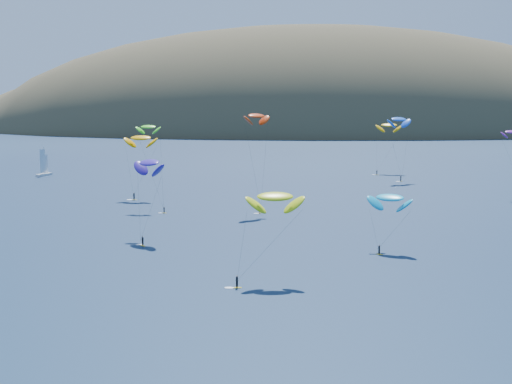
{
  "coord_description": "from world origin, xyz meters",
  "views": [
    {
      "loc": [
        5.45,
        -82.57,
        31.23
      ],
      "look_at": [
        -3.16,
        80.0,
        9.0
      ],
      "focal_mm": 50.0,
      "sensor_mm": 36.0,
      "label": 1
    }
  ],
  "objects": [
    {
      "name": "kitesurfer_9",
      "position": [
        -4.57,
        108.81,
        25.63
      ],
      "size": [
        8.59,
        9.47,
        28.03
      ],
      "rotation": [
        0.0,
        0.0,
        0.8
      ],
      "color": "yellow",
      "rests_on": "ground"
    },
    {
      "name": "kitesurfer_10",
      "position": [
        -26.05,
        70.85,
        16.54
      ],
      "size": [
        9.98,
        15.1,
        19.26
      ],
      "rotation": [
        0.0,
        0.0,
        -0.78
      ],
      "color": "yellow",
      "rests_on": "ground"
    },
    {
      "name": "kitesurfer_6",
      "position": [
        72.36,
        140.43,
        19.9
      ],
      "size": [
        6.84,
        10.9,
        21.79
      ],
      "rotation": [
        0.0,
        0.0,
        0.13
      ],
      "color": "yellow",
      "rests_on": "ground"
    },
    {
      "name": "kitesurfer_5",
      "position": [
        24.95,
        60.92,
        10.64
      ],
      "size": [
        10.01,
        9.66,
        13.2
      ],
      "rotation": [
        0.0,
        0.0,
        -0.53
      ],
      "color": "yellow",
      "rests_on": "ground"
    },
    {
      "name": "island",
      "position": [
        39.4,
        562.36,
        -10.74
      ],
      "size": [
        730.0,
        300.0,
        210.0
      ],
      "color": "#3D3526",
      "rests_on": "ground"
    },
    {
      "name": "ground",
      "position": [
        0.0,
        0.0,
        0.0
      ],
      "size": [
        2800.0,
        2800.0,
        0.0
      ],
      "primitive_type": "plane",
      "color": "black",
      "rests_on": "ground"
    },
    {
      "name": "kitesurfer_2",
      "position": [
        2.36,
        36.49,
        14.17
      ],
      "size": [
        11.73,
        9.55,
        16.83
      ],
      "rotation": [
        0.0,
        0.0,
        0.12
      ],
      "color": "yellow",
      "rests_on": "ground"
    },
    {
      "name": "kitesurfer_11",
      "position": [
        43.93,
        208.57,
        19.12
      ],
      "size": [
        11.82,
        14.3,
        21.94
      ],
      "rotation": [
        0.0,
        0.0,
        -0.21
      ],
      "color": "yellow",
      "rests_on": "ground"
    },
    {
      "name": "kitesurfer_1",
      "position": [
        -40.9,
        131.35,
        18.28
      ],
      "size": [
        10.23,
        8.17,
        21.08
      ],
      "rotation": [
        0.0,
        0.0,
        -0.09
      ],
      "color": "yellow",
      "rests_on": "ground"
    },
    {
      "name": "kitesurfer_4",
      "position": [
        43.6,
        179.79,
        22.44
      ],
      "size": [
        11.24,
        9.84,
        25.37
      ],
      "rotation": [
        0.0,
        0.0,
        0.61
      ],
      "color": "yellow",
      "rests_on": "ground"
    },
    {
      "name": "kitesurfer_3",
      "position": [
        -34.73,
        112.94,
        22.41
      ],
      "size": [
        9.89,
        11.97,
        24.34
      ],
      "rotation": [
        0.0,
        0.0,
        -0.04
      ],
      "color": "yellow",
      "rests_on": "ground"
    },
    {
      "name": "sailboat",
      "position": [
        -91.64,
        188.36,
        0.96
      ],
      "size": [
        9.84,
        8.6,
        11.79
      ],
      "rotation": [
        0.0,
        0.0,
        -0.27
      ],
      "color": "silver",
      "rests_on": "ground"
    }
  ]
}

